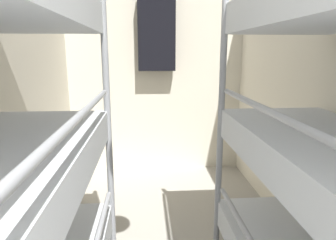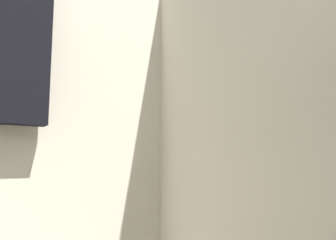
{
  "view_description": "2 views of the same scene",
  "coord_description": "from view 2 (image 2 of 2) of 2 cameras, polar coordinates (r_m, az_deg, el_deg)",
  "views": [
    {
      "loc": [
        -0.13,
        0.47,
        1.52
      ],
      "look_at": [
        0.02,
        2.45,
        1.07
      ],
      "focal_mm": 32.0,
      "sensor_mm": 36.0,
      "label": 1
    },
    {
      "loc": [
        -0.2,
        2.15,
        1.1
      ],
      "look_at": [
        0.65,
        3.47,
        1.3
      ],
      "focal_mm": 35.0,
      "sensor_mm": 36.0,
      "label": 2
    }
  ],
  "objects": [
    {
      "name": "hanging_coat",
      "position": [
        2.08,
        -26.01,
        11.84
      ],
      "size": [
        0.44,
        0.12,
        0.9
      ],
      "color": "black"
    }
  ]
}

